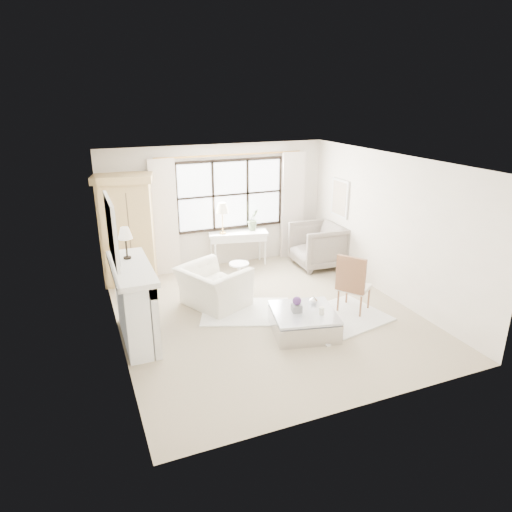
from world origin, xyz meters
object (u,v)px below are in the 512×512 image
(coffee_table, at_px, (303,322))
(club_armchair, at_px, (213,287))
(armoire, at_px, (127,230))
(console_table, at_px, (238,249))

(coffee_table, bearing_deg, club_armchair, 137.80)
(club_armchair, bearing_deg, armoire, 11.29)
(console_table, distance_m, club_armchair, 2.10)
(armoire, bearing_deg, console_table, 15.02)
(armoire, relative_size, club_armchair, 1.95)
(armoire, distance_m, console_table, 2.49)
(armoire, height_order, console_table, armoire)
(armoire, height_order, club_armchair, armoire)
(armoire, distance_m, club_armchair, 2.23)
(club_armchair, xyz_separation_m, coffee_table, (1.06, -1.52, -0.19))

